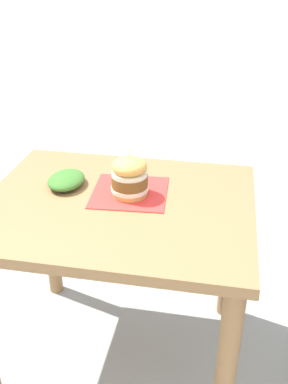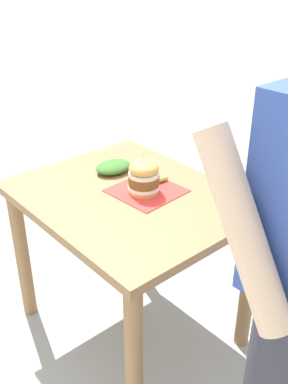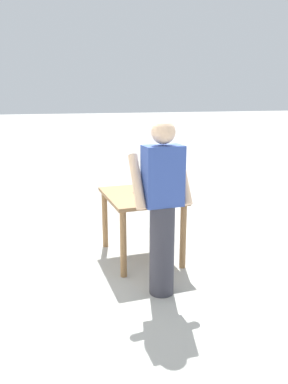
{
  "view_description": "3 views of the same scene",
  "coord_description": "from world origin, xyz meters",
  "px_view_note": "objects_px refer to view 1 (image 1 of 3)",
  "views": [
    {
      "loc": [
        1.4,
        0.36,
        1.6
      ],
      "look_at": [
        0.0,
        0.1,
        0.83
      ],
      "focal_mm": 42.0,
      "sensor_mm": 36.0,
      "label": 1
    },
    {
      "loc": [
        1.09,
        1.36,
        1.72
      ],
      "look_at": [
        0.0,
        0.1,
        0.83
      ],
      "focal_mm": 42.0,
      "sensor_mm": 36.0,
      "label": 2
    },
    {
      "loc": [
        1.31,
        4.01,
        1.88
      ],
      "look_at": [
        0.0,
        0.1,
        0.83
      ],
      "focal_mm": 35.0,
      "sensor_mm": 36.0,
      "label": 3
    }
  ],
  "objects_px": {
    "patio_table": "(119,233)",
    "side_salad": "(66,180)",
    "sandwich": "(130,176)",
    "pickle_spear": "(130,178)"
  },
  "relations": [
    {
      "from": "patio_table",
      "to": "side_salad",
      "type": "height_order",
      "value": "side_salad"
    },
    {
      "from": "sandwich",
      "to": "side_salad",
      "type": "height_order",
      "value": "sandwich"
    },
    {
      "from": "patio_table",
      "to": "side_salad",
      "type": "xyz_separation_m",
      "value": [
        -0.09,
        -0.23,
        0.17
      ]
    },
    {
      "from": "patio_table",
      "to": "pickle_spear",
      "type": "distance_m",
      "value": 0.23
    },
    {
      "from": "patio_table",
      "to": "side_salad",
      "type": "bearing_deg",
      "value": -110.83
    },
    {
      "from": "sandwich",
      "to": "side_salad",
      "type": "relative_size",
      "value": 1.05
    },
    {
      "from": "sandwich",
      "to": "pickle_spear",
      "type": "distance_m",
      "value": 0.13
    },
    {
      "from": "patio_table",
      "to": "pickle_spear",
      "type": "bearing_deg",
      "value": 176.04
    },
    {
      "from": "patio_table",
      "to": "sandwich",
      "type": "relative_size",
      "value": 5.31
    },
    {
      "from": "pickle_spear",
      "to": "patio_table",
      "type": "bearing_deg",
      "value": -3.96
    }
  ]
}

